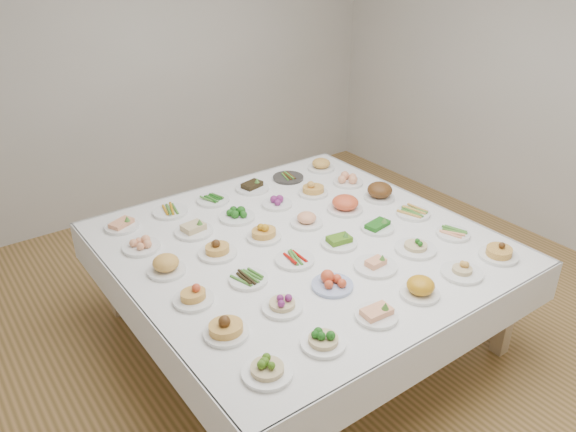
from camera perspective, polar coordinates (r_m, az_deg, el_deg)
room_envelope at (r=3.51m, az=3.57°, el=14.35°), size 5.02×5.02×2.81m
display_table at (r=3.77m, az=1.34°, el=-3.45°), size 2.34×2.34×0.75m
dish_0 at (r=2.69m, az=-2.14°, el=-14.70°), size 0.24×0.24×0.14m
dish_1 at (r=2.86m, az=3.62°, el=-12.08°), size 0.23×0.23×0.13m
dish_2 at (r=3.07m, az=9.00°, el=-9.55°), size 0.23×0.23×0.10m
dish_3 at (r=3.28m, az=13.30°, el=-7.05°), size 0.22×0.22×0.12m
dish_4 at (r=3.53m, az=17.31°, el=-5.04°), size 0.25×0.25×0.12m
dish_5 at (r=3.78m, az=20.70°, el=-3.14°), size 0.24×0.24×0.14m
dish_6 at (r=2.93m, az=-6.36°, el=-10.87°), size 0.24×0.23×0.14m
dish_7 at (r=3.09m, az=-0.60°, el=-8.56°), size 0.22×0.22×0.13m
dish_8 at (r=3.27m, az=4.54°, el=-6.50°), size 0.24×0.24×0.11m
dish_9 at (r=3.48m, az=8.90°, el=-4.72°), size 0.26×0.26×0.10m
dish_10 at (r=3.71m, az=12.88°, el=-2.72°), size 0.26×0.26×0.13m
dish_11 at (r=3.96m, az=16.44°, el=-1.62°), size 0.23×0.23×0.05m
dish_12 at (r=3.19m, az=-9.62°, el=-7.81°), size 0.23×0.23×0.12m
dish_13 at (r=3.34m, az=-4.05°, el=-6.30°), size 0.23×0.23×0.05m
dish_14 at (r=3.51m, az=0.70°, el=-4.32°), size 0.24×0.24×0.06m
dish_15 at (r=3.70m, az=5.22°, el=-2.40°), size 0.24×0.24×0.10m
dish_16 at (r=3.92m, az=9.09°, el=-0.80°), size 0.23×0.23×0.10m
dish_17 at (r=4.17m, az=12.60°, el=0.42°), size 0.24×0.24×0.06m
dish_18 at (r=3.48m, az=-12.29°, el=-4.84°), size 0.23×0.23×0.12m
dish_19 at (r=3.59m, az=-7.20°, el=-3.12°), size 0.24×0.24×0.13m
dish_20 at (r=3.75m, az=-2.47°, el=-1.48°), size 0.23×0.23×0.13m
dish_21 at (r=3.93m, az=1.90°, el=-0.21°), size 0.22×0.22×0.12m
dish_22 at (r=4.13m, az=5.85°, el=1.47°), size 0.27×0.27×0.16m
dish_23 at (r=4.35m, az=9.30°, el=2.53°), size 0.26×0.26×0.14m
dish_24 at (r=3.76m, az=-14.70°, el=-2.69°), size 0.24×0.24×0.10m
dish_25 at (r=3.88m, az=-9.59°, el=-1.08°), size 0.26×0.26×0.11m
dish_26 at (r=4.02m, az=-5.22°, el=0.36°), size 0.25×0.25×0.11m
dish_27 at (r=4.20m, az=-1.12°, el=1.52°), size 0.22×0.22×0.09m
dish_28 at (r=4.37m, az=2.58°, el=2.99°), size 0.24×0.23×0.14m
dish_29 at (r=4.59m, az=6.13°, el=3.90°), size 0.24×0.24×0.12m
dish_30 at (r=4.05m, az=-16.57°, el=-0.67°), size 0.23×0.23×0.10m
dish_31 at (r=4.18m, az=-11.88°, el=0.60°), size 0.26×0.25×0.06m
dish_32 at (r=4.31m, az=-7.63°, el=1.70°), size 0.24×0.24×0.05m
dish_33 at (r=4.47m, az=-3.67°, el=3.17°), size 0.26×0.26×0.10m
dish_34 at (r=4.66m, az=0.02°, el=4.00°), size 0.25×0.25×0.05m
dish_35 at (r=4.84m, az=3.38°, el=5.32°), size 0.23×0.23×0.12m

